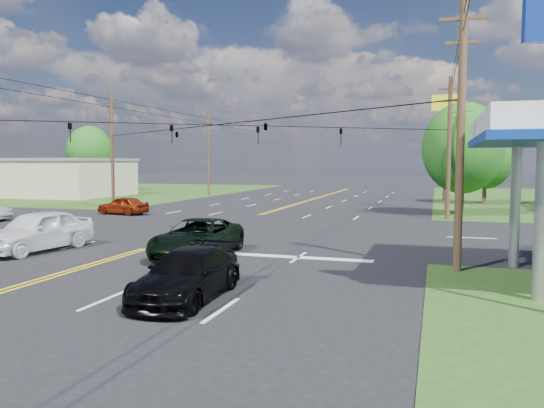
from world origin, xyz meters
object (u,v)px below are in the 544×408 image
(pole_nw, at_px, (112,149))
(pole_ne, at_px, (449,146))
(pole_se, at_px, (461,131))
(tree_right_b, at_px, (485,158))
(pickup_dkgreen, at_px, (198,238))
(pickup_white, at_px, (37,231))
(tree_right_a, at_px, (463,148))
(pole_right_far, at_px, (445,149))
(tree_far_l, at_px, (90,152))
(retail_nw, at_px, (51,178))
(suv_black, at_px, (188,275))
(pole_left_far, at_px, (208,151))

(pole_nw, xyz_separation_m, pole_ne, (26.00, 0.00, 0.00))
(pole_se, height_order, pole_nw, same)
(tree_right_b, xyz_separation_m, pickup_dkgreen, (-13.50, -32.94, -3.45))
(pole_ne, relative_size, pickup_white, 1.83)
(pole_nw, distance_m, tree_right_a, 27.17)
(pole_right_far, xyz_separation_m, tree_far_l, (-45.00, 4.00, 0.03))
(pole_se, height_order, tree_right_b, pole_se)
(pole_right_far, relative_size, tree_right_a, 1.22)
(retail_nw, height_order, suv_black, retail_nw)
(pole_se, bearing_deg, retail_nw, 144.21)
(pole_right_far, height_order, tree_right_a, pole_right_far)
(pole_ne, height_order, suv_black, pole_ne)
(pole_nw, xyz_separation_m, tree_far_l, (-19.00, 23.00, 0.28))
(retail_nw, xyz_separation_m, pickup_dkgreen, (33.00, -30.94, -1.23))
(pole_se, distance_m, tree_far_l, 60.88)
(pole_se, height_order, pickup_dkgreen, pole_se)
(pickup_dkgreen, bearing_deg, pickup_white, -177.22)
(tree_right_a, height_order, suv_black, tree_right_a)
(pole_right_far, height_order, tree_far_l, pole_right_far)
(tree_far_l, relative_size, pickup_white, 1.68)
(pole_ne, height_order, pole_right_far, pole_right_far)
(tree_far_l, bearing_deg, pole_right_far, -5.08)
(tree_far_l, xyz_separation_m, suv_black, (37.62, -47.15, -4.51))
(tree_right_b, bearing_deg, pole_se, -96.05)
(pickup_dkgreen, relative_size, suv_black, 1.16)
(retail_nw, height_order, pole_right_far, pole_right_far)
(pole_left_far, relative_size, tree_far_l, 1.15)
(retail_nw, xyz_separation_m, pickup_white, (25.78, -31.74, -1.11))
(pole_ne, relative_size, tree_far_l, 1.09)
(pole_nw, bearing_deg, tree_far_l, 129.56)
(retail_nw, relative_size, pole_right_far, 1.60)
(tree_right_b, bearing_deg, pole_right_far, 131.19)
(pole_se, distance_m, pole_right_far, 37.00)
(pole_se, distance_m, tree_right_b, 33.19)
(pickup_dkgreen, bearing_deg, suv_black, -70.76)
(pole_se, height_order, pole_left_far, pole_left_far)
(tree_right_a, xyz_separation_m, pickup_white, (-18.22, -21.74, -3.98))
(pole_right_far, height_order, tree_right_b, pole_right_far)
(pole_ne, bearing_deg, pickup_white, -132.57)
(tree_right_a, distance_m, pickup_white, 28.65)
(pole_right_far, distance_m, pickup_dkgreen, 38.52)
(pole_ne, bearing_deg, tree_far_l, 152.93)
(tree_right_a, bearing_deg, pole_right_far, 93.58)
(retail_nw, distance_m, tree_far_l, 10.69)
(pole_nw, relative_size, tree_far_l, 1.09)
(pole_right_far, relative_size, pickup_dkgreen, 1.81)
(pole_ne, bearing_deg, tree_right_b, 76.87)
(pickup_dkgreen, xyz_separation_m, pickup_white, (-7.22, -0.81, 0.12))
(pole_se, height_order, suv_black, pole_se)
(pole_left_far, distance_m, pickup_dkgreen, 40.49)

